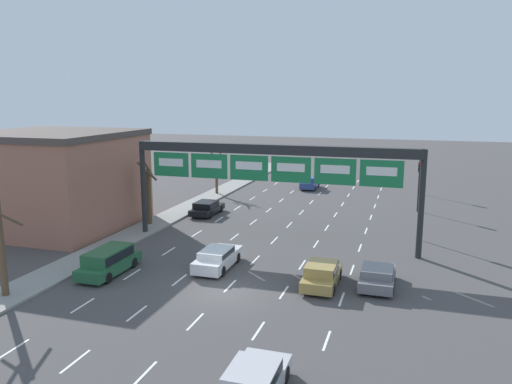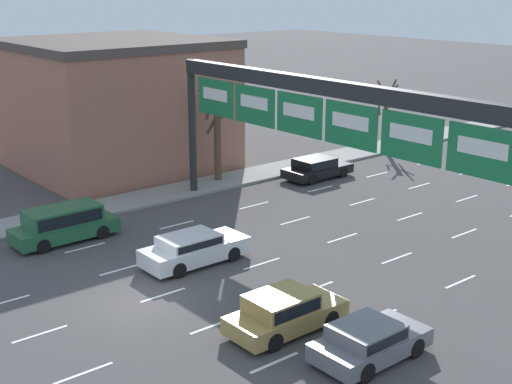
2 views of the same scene
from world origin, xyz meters
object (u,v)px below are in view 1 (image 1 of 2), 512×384
at_px(car_silver, 254,380).
at_px(traffic_light_near_gantry, 420,163).
at_px(car_black, 207,207).
at_px(tree_bare_third, 217,171).
at_px(sign_gantry, 271,162).
at_px(traffic_light_mid_block, 420,199).
at_px(tree_bare_closest, 148,192).
at_px(suv_green, 109,260).
at_px(car_gold, 322,273).
at_px(car_grey, 377,276).
at_px(car_blue, 310,182).
at_px(traffic_light_far_end, 419,177).
at_px(car_white, 217,257).

xyz_separation_m(car_silver, traffic_light_near_gantry, (6.16, 43.35, 2.91)).
height_order(car_black, tree_bare_third, tree_bare_third).
distance_m(sign_gantry, tree_bare_third, 20.83).
xyz_separation_m(traffic_light_mid_block, tree_bare_closest, (-22.37, -2.31, -0.30)).
bearing_deg(tree_bare_closest, car_silver, -52.66).
height_order(suv_green, traffic_light_near_gantry, traffic_light_near_gantry).
relative_size(car_silver, traffic_light_near_gantry, 0.82).
bearing_deg(car_gold, car_black, 132.66).
bearing_deg(car_black, traffic_light_near_gantry, 40.88).
relative_size(sign_gantry, car_grey, 5.48).
relative_size(traffic_light_near_gantry, tree_bare_third, 1.04).
bearing_deg(suv_green, car_blue, 79.15).
xyz_separation_m(sign_gantry, traffic_light_near_gantry, (10.87, 24.34, -2.74)).
height_order(car_blue, traffic_light_near_gantry, traffic_light_near_gantry).
bearing_deg(sign_gantry, car_blue, 94.11).
xyz_separation_m(car_gold, traffic_light_near_gantry, (5.69, 31.48, 2.84)).
height_order(traffic_light_near_gantry, traffic_light_far_end, traffic_light_near_gantry).
height_order(car_grey, car_black, car_black).
relative_size(traffic_light_near_gantry, traffic_light_mid_block, 1.10).
bearing_deg(tree_bare_third, tree_bare_closest, -91.78).
relative_size(car_blue, traffic_light_far_end, 0.84).
height_order(suv_green, car_blue, suv_green).
bearing_deg(sign_gantry, traffic_light_mid_block, 23.92).
distance_m(car_blue, tree_bare_closest, 23.75).
bearing_deg(car_gold, car_blue, 102.53).
distance_m(suv_green, traffic_light_far_end, 30.65).
height_order(car_gold, tree_bare_closest, tree_bare_closest).
bearing_deg(car_blue, sign_gantry, -85.89).
height_order(car_black, tree_bare_closest, tree_bare_closest).
bearing_deg(tree_bare_third, suv_green, -83.15).
bearing_deg(car_silver, car_blue, 98.51).
distance_m(car_silver, traffic_light_near_gantry, 43.88).
bearing_deg(car_grey, traffic_light_mid_block, 77.95).
bearing_deg(car_blue, traffic_light_far_end, -35.58).
xyz_separation_m(suv_green, traffic_light_far_end, (18.77, 24.10, 2.52)).
bearing_deg(car_gold, car_silver, -92.29).
relative_size(suv_green, traffic_light_near_gantry, 0.96).
bearing_deg(sign_gantry, tree_bare_closest, 168.20).
bearing_deg(car_grey, car_gold, -165.40).
bearing_deg(suv_green, car_grey, 9.66).
distance_m(traffic_light_far_end, tree_bare_third, 22.05).
bearing_deg(car_silver, traffic_light_far_end, 79.96).
bearing_deg(car_grey, traffic_light_far_end, 83.62).
bearing_deg(sign_gantry, car_gold, -54.05).
bearing_deg(car_gold, car_grey, 14.60).
bearing_deg(car_blue, car_white, -90.31).
xyz_separation_m(car_black, car_gold, (13.61, -14.77, 0.06)).
bearing_deg(suv_green, car_black, 91.33).
bearing_deg(car_white, car_gold, -8.62).
bearing_deg(suv_green, sign_gantry, 48.55).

